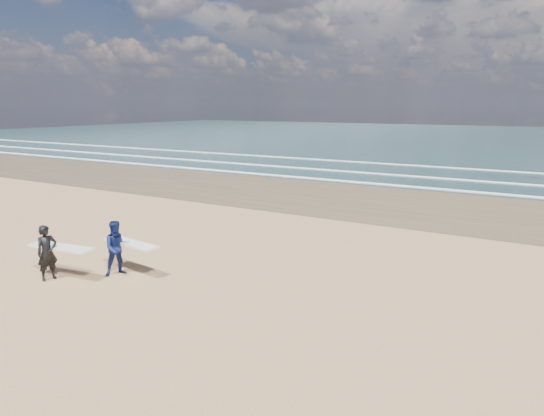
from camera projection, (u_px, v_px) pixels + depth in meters
The scene contains 2 objects.
surfer_near at pixel (49, 252), 14.70m from camera, with size 2.25×1.10×1.71m.
surfer_far at pixel (118, 248), 15.12m from camera, with size 2.25×1.27×1.74m.
Camera 1 is at (11.63, -8.29, 5.27)m, focal length 32.00 mm.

